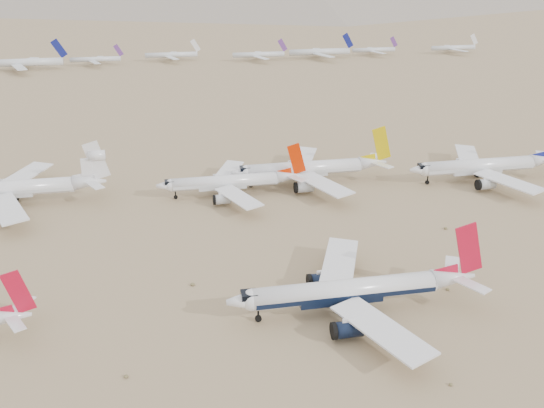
# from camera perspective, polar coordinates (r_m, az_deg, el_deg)

# --- Properties ---
(ground) EXTENTS (7000.00, 7000.00, 0.00)m
(ground) POSITION_cam_1_polar(r_m,az_deg,el_deg) (129.67, 6.70, -9.49)
(ground) COLOR olive
(ground) RESTS_ON ground
(main_airliner) EXTENTS (51.20, 50.01, 18.07)m
(main_airliner) POSITION_cam_1_polar(r_m,az_deg,el_deg) (125.74, 7.91, -8.02)
(main_airliner) COLOR silver
(main_airliner) RESTS_ON ground
(row2_navy_widebody) EXTENTS (49.33, 48.24, 17.55)m
(row2_navy_widebody) POSITION_cam_1_polar(r_m,az_deg,el_deg) (205.88, 19.43, 3.41)
(row2_navy_widebody) COLOR silver
(row2_navy_widebody) RESTS_ON ground
(row2_gold_tail) EXTENTS (49.18, 48.10, 17.51)m
(row2_gold_tail) POSITION_cam_1_polar(r_m,az_deg,el_deg) (192.29, 3.69, 3.36)
(row2_gold_tail) COLOR silver
(row2_gold_tail) RESTS_ON ground
(row2_orange_tail) EXTENTS (42.89, 41.96, 15.30)m
(row2_orange_tail) POSITION_cam_1_polar(r_m,az_deg,el_deg) (182.87, -3.85, 2.11)
(row2_orange_tail) COLOR silver
(row2_orange_tail) RESTS_ON ground
(row2_white_trijet) EXTENTS (51.23, 50.06, 18.15)m
(row2_white_trijet) POSITION_cam_1_polar(r_m,az_deg,el_deg) (190.09, -22.96, 1.40)
(row2_white_trijet) COLOR silver
(row2_white_trijet) RESTS_ON ground
(distant_storage_row) EXTENTS (463.41, 61.74, 16.19)m
(distant_storage_row) POSITION_cam_1_polar(r_m,az_deg,el_deg) (410.23, -15.08, 13.10)
(distant_storage_row) COLOR silver
(distant_storage_row) RESTS_ON ground
(desert_scrub) EXTENTS (219.83, 121.67, 0.63)m
(desert_scrub) POSITION_cam_1_polar(r_m,az_deg,el_deg) (105.72, -3.93, -17.81)
(desert_scrub) COLOR brown
(desert_scrub) RESTS_ON ground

